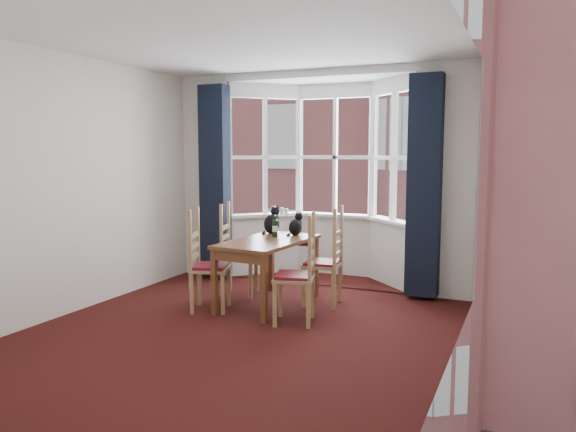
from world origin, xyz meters
The scene contains 23 objects.
floor centered at (0.00, 0.00, 0.00)m, with size 4.50×4.50×0.00m, color black.
ceiling centered at (0.00, 0.00, 2.80)m, with size 4.50×4.50×0.00m, color white.
wall_left centered at (-2.00, 0.00, 1.40)m, with size 4.50×4.50×0.00m, color silver.
wall_right centered at (2.00, 0.00, 1.40)m, with size 4.50×4.50×0.00m, color silver.
wall_near centered at (0.00, -2.25, 1.40)m, with size 4.00×4.00×0.00m, color silver.
wall_back_pier_left centered at (-1.65, 2.25, 1.40)m, with size 0.70×0.12×2.80m, color silver.
wall_back_pier_right centered at (1.65, 2.25, 1.40)m, with size 0.70×0.12×2.80m, color silver.
bay_window centered at (0.00, 2.75, 1.40)m, with size 2.76×0.94×2.80m.
curtain_left centered at (-1.42, 2.07, 1.35)m, with size 0.38×0.22×2.60m, color black.
curtain_right centered at (1.42, 2.07, 1.35)m, with size 0.38×0.22×2.60m, color black.
dining_table centered at (-0.15, 1.09, 0.66)m, with size 0.82×1.39×0.76m.
chair_left_near centered at (-0.74, 0.64, 0.47)m, with size 0.51×0.53×0.92m.
chair_left_far centered at (-0.75, 1.34, 0.47)m, with size 0.50×0.51×0.92m.
chair_right_near centered at (0.47, 0.63, 0.47)m, with size 0.50×0.51×0.92m.
chair_right_far centered at (0.50, 1.37, 0.47)m, with size 0.44×0.46×0.92m.
cat_left centered at (-0.32, 1.58, 0.89)m, with size 0.20×0.27×0.35m.
cat_right centered at (0.00, 1.55, 0.87)m, with size 0.19×0.23×0.29m.
wine_bottle centered at (-0.17, 1.33, 0.87)m, with size 0.07×0.07×0.26m.
candle_tall centered at (-0.78, 2.60, 0.93)m, with size 0.06×0.06×0.11m, color white.
candle_short centered at (-0.66, 2.63, 0.92)m, with size 0.06×0.06×0.09m, color white.
candle_extra centered at (-0.60, 2.65, 0.91)m, with size 0.05×0.05×0.08m, color white.
street centered at (0.00, 32.25, -6.00)m, with size 80.00×80.00×0.00m, color #333335.
tenement_building centered at (0.00, 14.01, 1.60)m, with size 18.40×7.80×15.20m.
Camera 1 is at (2.57, -4.59, 1.77)m, focal length 35.00 mm.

